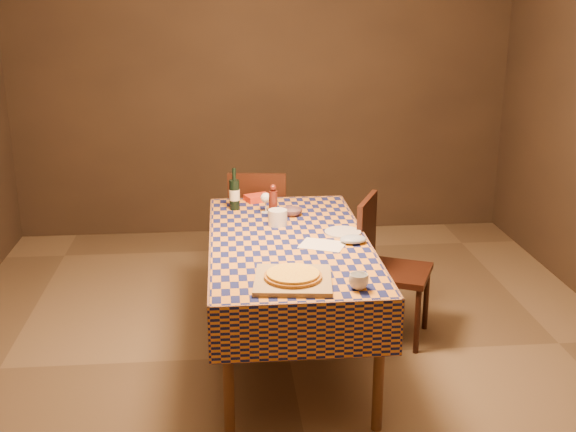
% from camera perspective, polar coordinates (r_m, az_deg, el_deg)
% --- Properties ---
extents(room, '(5.00, 5.10, 2.70)m').
position_cam_1_polar(room, '(4.13, 0.06, 5.76)').
color(room, brown).
rests_on(room, ground).
extents(dining_table, '(0.94, 1.84, 0.77)m').
position_cam_1_polar(dining_table, '(4.31, 0.06, -2.82)').
color(dining_table, brown).
rests_on(dining_table, ground).
extents(cutting_board, '(0.43, 0.43, 0.02)m').
position_cam_1_polar(cutting_board, '(3.66, 0.40, -5.09)').
color(cutting_board, '#A0814B').
rests_on(cutting_board, dining_table).
extents(pizza, '(0.39, 0.39, 0.03)m').
position_cam_1_polar(pizza, '(3.65, 0.40, -4.71)').
color(pizza, '#A5631B').
rests_on(pizza, cutting_board).
extents(pepper_mill, '(0.06, 0.06, 0.23)m').
position_cam_1_polar(pepper_mill, '(4.62, -1.18, 1.02)').
color(pepper_mill, '#461710').
rests_on(pepper_mill, dining_table).
extents(bowl, '(0.17, 0.17, 0.04)m').
position_cam_1_polar(bowl, '(4.73, 0.30, 0.31)').
color(bowl, '#59404B').
rests_on(bowl, dining_table).
extents(wine_glass, '(0.07, 0.07, 0.14)m').
position_cam_1_polar(wine_glass, '(4.77, -1.77, 1.39)').
color(wine_glass, white).
rests_on(wine_glass, dining_table).
extents(wine_bottle, '(0.09, 0.09, 0.28)m').
position_cam_1_polar(wine_bottle, '(4.86, -4.25, 1.75)').
color(wine_bottle, black).
rests_on(wine_bottle, dining_table).
extents(deli_tub, '(0.14, 0.14, 0.10)m').
position_cam_1_polar(deli_tub, '(4.53, -0.82, -0.12)').
color(deli_tub, silver).
rests_on(deli_tub, dining_table).
extents(takeout_container, '(0.21, 0.18, 0.04)m').
position_cam_1_polar(takeout_container, '(5.07, -2.39, 1.44)').
color(takeout_container, red).
rests_on(takeout_container, dining_table).
extents(white_plate, '(0.23, 0.23, 0.01)m').
position_cam_1_polar(white_plate, '(4.40, 4.36, -1.29)').
color(white_plate, silver).
rests_on(white_plate, dining_table).
extents(tumbler, '(0.13, 0.13, 0.08)m').
position_cam_1_polar(tumbler, '(3.59, 5.61, -5.16)').
color(tumbler, silver).
rests_on(tumbler, dining_table).
extents(flour_patch, '(0.31, 0.28, 0.00)m').
position_cam_1_polar(flour_patch, '(4.19, 2.75, -2.29)').
color(flour_patch, silver).
rests_on(flour_patch, dining_table).
extents(flour_bag, '(0.16, 0.12, 0.05)m').
position_cam_1_polar(flour_bag, '(4.23, 5.17, -1.84)').
color(flour_bag, '#96A8C0').
rests_on(flour_bag, dining_table).
extents(chair_far, '(0.47, 0.48, 0.93)m').
position_cam_1_polar(chair_far, '(5.40, -2.33, -0.54)').
color(chair_far, black).
rests_on(chair_far, ground).
extents(chair_right, '(0.56, 0.56, 0.93)m').
position_cam_1_polar(chair_right, '(4.69, 7.54, -3.50)').
color(chair_right, black).
rests_on(chair_right, ground).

